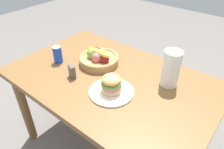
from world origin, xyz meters
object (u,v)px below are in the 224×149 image
at_px(fruit_basket, 99,58).
at_px(paper_towel_roll, 171,69).
at_px(sandwich, 111,83).
at_px(napkin_holder, 72,71).
at_px(soda_can, 58,54).
at_px(plate, 111,92).

xyz_separation_m(fruit_basket, paper_towel_roll, (0.51, 0.10, 0.07)).
bearing_deg(sandwich, napkin_holder, -172.87).
bearing_deg(sandwich, paper_towel_roll, 51.94).
height_order(sandwich, paper_towel_roll, paper_towel_roll).
bearing_deg(fruit_basket, sandwich, -35.19).
relative_size(sandwich, soda_can, 1.00).
bearing_deg(plate, paper_towel_roll, 51.94).
xyz_separation_m(sandwich, soda_can, (-0.54, 0.03, -0.01)).
xyz_separation_m(plate, napkin_holder, (-0.31, -0.04, 0.04)).
bearing_deg(sandwich, soda_can, 176.90).
xyz_separation_m(soda_can, napkin_holder, (0.23, -0.07, -0.02)).
bearing_deg(plate, soda_can, 176.90).
xyz_separation_m(plate, soda_can, (-0.54, 0.03, 0.06)).
bearing_deg(fruit_basket, paper_towel_roll, 10.70).
distance_m(sandwich, fruit_basket, 0.35).
height_order(soda_can, fruit_basket, fruit_basket).
height_order(sandwich, napkin_holder, sandwich).
bearing_deg(napkin_holder, plate, 27.26).
relative_size(fruit_basket, napkin_holder, 3.22).
distance_m(plate, fruit_basket, 0.35).
bearing_deg(sandwich, fruit_basket, 144.81).
bearing_deg(fruit_basket, soda_can, -146.12).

